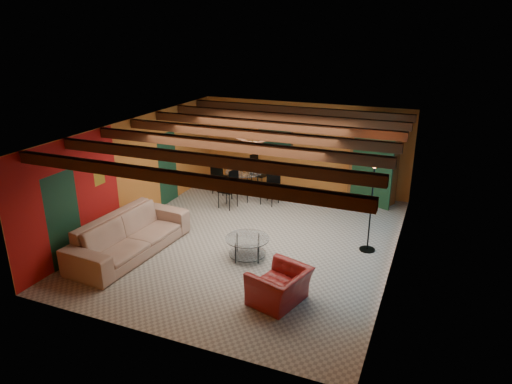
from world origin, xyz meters
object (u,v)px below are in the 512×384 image
at_px(armoire, 374,165).
at_px(floor_lamp, 371,206).
at_px(armchair, 280,286).
at_px(dining_table, 245,180).
at_px(coffee_table, 247,248).
at_px(potted_plant, 378,119).
at_px(vase, 244,158).
at_px(sofa, 130,235).

bearing_deg(armoire, floor_lamp, -58.41).
xyz_separation_m(armoire, floor_lamp, (0.45, -3.21, -0.00)).
bearing_deg(armchair, floor_lamp, 173.40).
relative_size(armchair, dining_table, 0.46).
distance_m(armchair, coffee_table, 1.84).
height_order(coffee_table, potted_plant, potted_plant).
bearing_deg(armchair, vase, -133.41).
height_order(armchair, armoire, armoire).
height_order(coffee_table, armoire, armoire).
xyz_separation_m(armchair, armoire, (0.71, 5.98, 0.76)).
relative_size(coffee_table, vase, 5.64).
xyz_separation_m(dining_table, potted_plant, (3.51, 1.21, 1.85)).
relative_size(sofa, potted_plant, 6.25).
distance_m(sofa, vase, 4.37).
distance_m(armoire, floor_lamp, 3.25).
height_order(floor_lamp, vase, floor_lamp).
bearing_deg(sofa, coffee_table, -69.17).
relative_size(armoire, potted_plant, 4.52).
height_order(dining_table, vase, vase).
relative_size(potted_plant, vase, 2.81).
xyz_separation_m(sofa, armchair, (3.77, -0.58, -0.11)).
bearing_deg(potted_plant, armoire, 0.00).
relative_size(armchair, vase, 6.00).
height_order(dining_table, armoire, armoire).
relative_size(sofa, floor_lamp, 1.39).
height_order(potted_plant, vase, potted_plant).
xyz_separation_m(coffee_table, dining_table, (-1.56, 3.40, 0.33)).
bearing_deg(dining_table, armoire, 18.99).
bearing_deg(sofa, armoire, -36.00).
relative_size(floor_lamp, vase, 12.63).
bearing_deg(armchair, armoire, -170.59).
relative_size(coffee_table, floor_lamp, 0.45).
bearing_deg(vase, potted_plant, 18.99).
distance_m(potted_plant, vase, 3.89).
relative_size(coffee_table, dining_table, 0.44).
relative_size(sofa, vase, 17.56).
xyz_separation_m(armchair, dining_table, (-2.80, 4.77, 0.25)).
height_order(floor_lamp, potted_plant, potted_plant).
height_order(armoire, vase, armoire).
bearing_deg(vase, armoire, 18.99).
distance_m(coffee_table, potted_plant, 5.46).
bearing_deg(vase, floor_lamp, -26.89).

